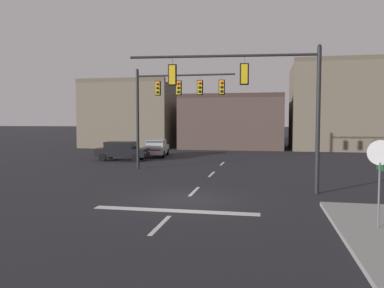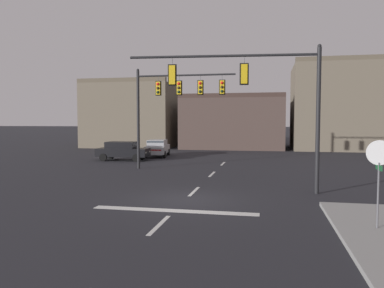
{
  "view_description": "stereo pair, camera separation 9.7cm",
  "coord_description": "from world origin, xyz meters",
  "px_view_note": "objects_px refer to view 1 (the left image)",
  "views": [
    {
      "loc": [
        3.35,
        -15.76,
        3.41
      ],
      "look_at": [
        -0.39,
        3.4,
        2.21
      ],
      "focal_mm": 35.36,
      "sensor_mm": 36.0,
      "label": 1
    },
    {
      "loc": [
        3.44,
        -15.74,
        3.41
      ],
      "look_at": [
        -0.39,
        3.4,
        2.21
      ],
      "focal_mm": 35.36,
      "sensor_mm": 36.0,
      "label": 2
    }
  ],
  "objects_px": {
    "signal_mast_near_side": "(261,91)",
    "stop_sign": "(380,163)",
    "signal_mast_far_side": "(170,98)",
    "car_lot_nearside": "(122,150)",
    "car_lot_middle": "(157,148)"
  },
  "relations": [
    {
      "from": "signal_mast_near_side",
      "to": "signal_mast_far_side",
      "type": "xyz_separation_m",
      "value": [
        -6.3,
        7.48,
        0.21
      ]
    },
    {
      "from": "signal_mast_far_side",
      "to": "stop_sign",
      "type": "distance_m",
      "value": 16.87
    },
    {
      "from": "stop_sign",
      "to": "signal_mast_far_side",
      "type": "bearing_deg",
      "value": 126.83
    },
    {
      "from": "signal_mast_near_side",
      "to": "car_lot_middle",
      "type": "bearing_deg",
      "value": 121.09
    },
    {
      "from": "signal_mast_near_side",
      "to": "signal_mast_far_side",
      "type": "distance_m",
      "value": 9.78
    },
    {
      "from": "car_lot_nearside",
      "to": "car_lot_middle",
      "type": "relative_size",
      "value": 0.98
    },
    {
      "from": "signal_mast_far_side",
      "to": "stop_sign",
      "type": "xyz_separation_m",
      "value": [
        9.96,
        -13.3,
        -2.87
      ]
    },
    {
      "from": "car_lot_nearside",
      "to": "car_lot_middle",
      "type": "xyz_separation_m",
      "value": [
        1.96,
        3.9,
        0.0
      ]
    },
    {
      "from": "stop_sign",
      "to": "car_lot_nearside",
      "type": "height_order",
      "value": "stop_sign"
    },
    {
      "from": "car_lot_nearside",
      "to": "stop_sign",
      "type": "bearing_deg",
      "value": -49.77
    },
    {
      "from": "signal_mast_near_side",
      "to": "stop_sign",
      "type": "distance_m",
      "value": 7.38
    },
    {
      "from": "signal_mast_near_side",
      "to": "stop_sign",
      "type": "relative_size",
      "value": 3.15
    },
    {
      "from": "signal_mast_near_side",
      "to": "car_lot_nearside",
      "type": "relative_size",
      "value": 1.98
    },
    {
      "from": "car_lot_middle",
      "to": "signal_mast_near_side",
      "type": "bearing_deg",
      "value": -58.91
    },
    {
      "from": "signal_mast_far_side",
      "to": "car_lot_nearside",
      "type": "bearing_deg",
      "value": 137.77
    }
  ]
}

